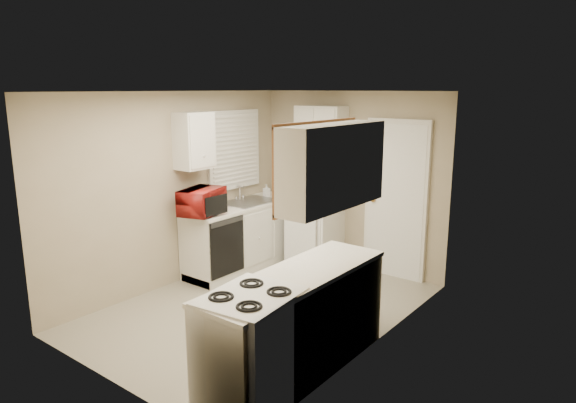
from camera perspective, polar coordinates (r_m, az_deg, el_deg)
The scene contains 19 objects.
floor at distance 5.93m, azimuth -3.02°, elevation -11.75°, with size 3.80×3.80×0.00m, color #ADA791.
ceiling at distance 5.41m, azimuth -3.31°, elevation 12.10°, with size 3.80×3.80×0.00m, color white.
wall_left at distance 6.53m, azimuth -12.50°, elevation 1.30°, with size 3.80×3.80×0.00m, color tan.
wall_right at distance 4.78m, azimuth 9.67°, elevation -2.67°, with size 3.80×3.80×0.00m, color tan.
wall_back at distance 7.07m, azimuth 6.96°, elevation 2.34°, with size 2.80×2.80×0.00m, color tan.
wall_front at distance 4.35m, azimuth -19.80°, elevation -4.79°, with size 2.80×2.80×0.00m, color tan.
left_counter at distance 7.10m, azimuth -5.07°, elevation -3.79°, with size 0.60×1.80×0.90m, color silver.
dishwasher at distance 6.48m, azimuth -6.79°, elevation -5.06°, with size 0.03×0.58×0.72m, color black.
sink at distance 7.10m, azimuth -4.31°, elevation -0.35°, with size 0.54×0.74×0.16m, color gray.
microwave at distance 6.43m, azimuth -9.53°, elevation -0.11°, with size 0.32×0.58×0.39m, color maroon.
soap_bottle at distance 7.42m, azimuth -2.39°, elevation 1.35°, with size 0.08×0.08×0.18m, color white.
window_blinds at distance 7.15m, azimuth -5.97°, elevation 5.73°, with size 0.10×0.98×1.08m, color silver.
upper_cabinet_left at distance 6.48m, azimuth -10.39°, elevation 6.67°, with size 0.30×0.45×0.70m, color silver.
refrigerator at distance 7.11m, azimuth 3.06°, elevation -1.19°, with size 0.62×0.60×1.51m, color white.
cabinet_over_fridge at distance 7.06m, azimuth 3.68°, elevation 8.94°, with size 0.70×0.30×0.40m, color silver.
interior_door at distance 6.74m, azimuth 11.85°, elevation 0.12°, with size 0.86×0.06×2.08m, color white.
right_counter at distance 4.55m, azimuth 0.98°, elevation -13.36°, with size 0.60×2.00×0.90m, color silver.
stove at distance 4.13m, azimuth -4.09°, elevation -16.20°, with size 0.61×0.75×0.91m, color white.
upper_cabinet_right at distance 4.31m, azimuth 5.05°, elevation 3.96°, with size 0.30×1.20×0.70m, color silver.
Camera 1 is at (3.54, -4.09, 2.44)m, focal length 32.00 mm.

